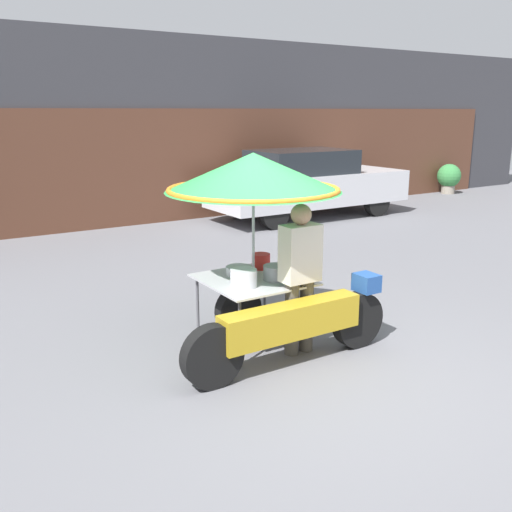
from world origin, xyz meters
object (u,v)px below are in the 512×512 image
object	(u,v)px
parked_car	(308,183)
vendor_motorcycle_cart	(258,201)
potted_plant	(449,177)
vendor_person	(300,272)

from	to	relation	value
parked_car	vendor_motorcycle_cart	bearing A→B (deg)	-131.22
vendor_motorcycle_cart	potted_plant	bearing A→B (deg)	30.90
parked_car	potted_plant	xyz separation A→B (m)	(5.81, 0.85, -0.30)
vendor_motorcycle_cart	parked_car	size ratio (longest dim) A/B	0.49
vendor_motorcycle_cart	potted_plant	world-z (taller)	vendor_motorcycle_cart
vendor_motorcycle_cart	vendor_person	world-z (taller)	vendor_motorcycle_cart
vendor_person	parked_car	size ratio (longest dim) A/B	0.33
vendor_motorcycle_cart	potted_plant	distance (m)	12.45
vendor_person	vendor_motorcycle_cart	bearing A→B (deg)	122.40
vendor_person	parked_car	distance (m)	7.48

